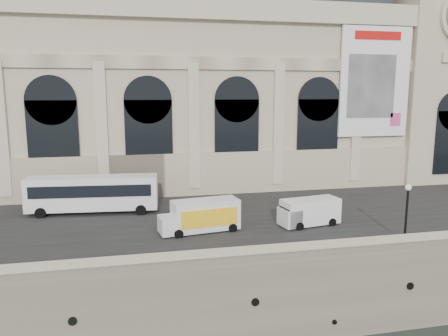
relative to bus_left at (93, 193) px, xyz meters
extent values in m
cube|color=gray|center=(9.83, 18.35, -5.07)|extent=(160.00, 70.00, 6.00)
cube|color=#2D2D2D|center=(9.83, -2.65, -2.04)|extent=(160.00, 24.00, 0.06)
cube|color=gray|center=(9.83, -16.05, -1.52)|extent=(160.00, 1.20, 1.10)
cube|color=beige|center=(9.83, -16.05, -0.92)|extent=(160.00, 1.40, 0.12)
cube|color=beige|center=(3.83, 14.35, 8.93)|extent=(68.00, 18.00, 22.00)
cube|color=beige|center=(3.83, 5.20, 0.43)|extent=(68.60, 0.40, 5.00)
cube|color=beige|center=(3.83, 5.05, 18.73)|extent=(69.00, 0.80, 2.40)
cube|color=beige|center=(3.83, 5.20, 12.93)|extent=(68.00, 0.30, 1.40)
cube|color=beige|center=(-9.17, 5.10, 5.93)|extent=(1.20, 0.50, 14.00)
cube|color=black|center=(-4.17, 5.17, 4.43)|extent=(5.20, 0.25, 9.00)
cylinder|color=black|center=(-4.17, 5.17, 8.93)|extent=(5.20, 0.25, 5.20)
cube|color=beige|center=(0.83, 5.10, 5.93)|extent=(1.20, 0.50, 14.00)
cube|color=black|center=(5.83, 5.17, 4.43)|extent=(5.20, 0.25, 9.00)
cylinder|color=black|center=(5.83, 5.17, 8.93)|extent=(5.20, 0.25, 5.20)
cube|color=beige|center=(10.83, 5.10, 5.93)|extent=(1.20, 0.50, 14.00)
cube|color=black|center=(15.83, 5.17, 4.43)|extent=(5.20, 0.25, 9.00)
cylinder|color=black|center=(15.83, 5.17, 8.93)|extent=(5.20, 0.25, 5.20)
cube|color=beige|center=(20.83, 5.10, 5.93)|extent=(1.20, 0.50, 14.00)
cube|color=black|center=(25.83, 5.17, 4.43)|extent=(5.20, 0.25, 9.00)
cylinder|color=black|center=(25.83, 5.17, 8.93)|extent=(5.20, 0.25, 5.20)
cube|color=beige|center=(30.83, 5.10, 5.93)|extent=(1.20, 0.50, 14.00)
cube|color=white|center=(32.83, 4.90, 10.93)|extent=(9.00, 0.35, 13.00)
cube|color=red|center=(32.83, 4.70, 16.33)|extent=(6.00, 0.06, 1.00)
cube|color=gray|center=(32.33, 4.70, 10.43)|extent=(6.20, 0.06, 7.50)
cube|color=#CD487E|center=(35.83, 4.70, 6.43)|extent=(1.40, 0.06, 1.60)
cube|color=beige|center=(43.83, 11.35, 12.93)|extent=(12.00, 14.00, 30.00)
cube|color=white|center=(0.01, 0.00, 0.01)|extent=(12.71, 3.81, 3.23)
cube|color=black|center=(-6.23, 0.61, 0.32)|extent=(0.31, 2.39, 1.25)
cube|color=black|center=(-0.12, -1.34, 0.43)|extent=(11.42, 1.20, 1.15)
cube|color=black|center=(0.14, 1.34, 0.43)|extent=(11.42, 1.20, 1.15)
cylinder|color=black|center=(-4.78, -0.84, -1.55)|extent=(1.07, 0.41, 1.04)
cylinder|color=black|center=(-4.53, 1.75, -1.55)|extent=(1.07, 0.41, 1.04)
cylinder|color=black|center=(4.56, -1.75, -1.55)|extent=(1.07, 0.41, 1.04)
cylinder|color=black|center=(4.81, 0.84, -1.55)|extent=(1.07, 0.41, 1.04)
cube|color=white|center=(19.37, -8.19, -0.76)|extent=(5.52, 2.89, 2.24)
cube|color=white|center=(17.30, -8.54, -1.10)|extent=(1.79, 2.26, 1.56)
cube|color=black|center=(16.76, -8.63, -0.57)|extent=(0.35, 1.74, 0.78)
cylinder|color=black|center=(17.88, -9.47, -1.71)|extent=(0.77, 0.36, 0.74)
cylinder|color=black|center=(17.54, -7.46, -1.71)|extent=(0.77, 0.36, 0.74)
cylinder|color=black|center=(21.20, -8.91, -1.71)|extent=(0.77, 0.36, 0.74)
cylinder|color=black|center=(20.85, -6.90, -1.71)|extent=(0.77, 0.36, 0.74)
cube|color=white|center=(9.89, -7.86, -0.60)|extent=(5.95, 2.98, 2.56)
cube|color=yellow|center=(10.05, -8.97, -0.60)|extent=(4.89, 0.77, 1.52)
cube|color=red|center=(10.05, -8.97, -0.60)|extent=(2.82, 0.45, 0.57)
cube|color=white|center=(6.69, -8.33, -1.17)|extent=(1.80, 2.29, 1.42)
cylinder|color=black|center=(7.41, -9.33, -1.69)|extent=(0.79, 0.37, 0.76)
cylinder|color=black|center=(7.10, -7.16, -1.69)|extent=(0.79, 0.37, 0.76)
cylinder|color=black|center=(12.11, -8.64, -1.69)|extent=(0.79, 0.37, 0.76)
cylinder|color=black|center=(11.80, -6.48, -1.69)|extent=(0.79, 0.37, 0.76)
cylinder|color=black|center=(24.86, -14.16, -1.85)|extent=(0.49, 0.49, 0.44)
cylinder|color=black|center=(24.86, -14.16, 0.14)|extent=(0.18, 0.18, 4.42)
sphere|color=beige|center=(24.86, -14.16, 2.46)|extent=(0.49, 0.49, 0.49)
camera|label=1|loc=(3.84, -43.57, 9.83)|focal=35.00mm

